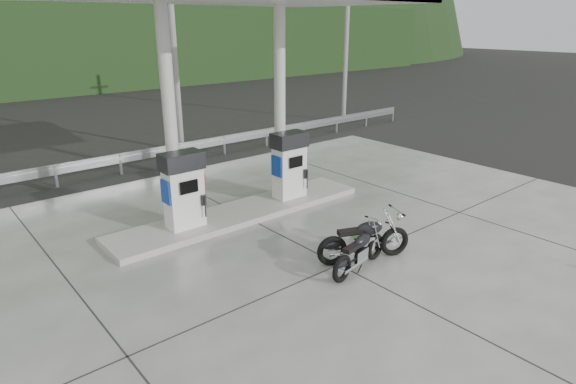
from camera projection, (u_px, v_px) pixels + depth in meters
ground at (306, 249)px, 10.64m from camera, size 160.00×160.00×0.00m
forecourt_apron at (307, 249)px, 10.64m from camera, size 18.00×14.00×0.02m
pump_island at (242, 213)px, 12.42m from camera, size 7.00×1.40×0.15m
gas_pump_left at (184, 190)px, 11.12m from camera, size 0.95×0.55×1.80m
gas_pump_right at (289, 165)px, 13.05m from camera, size 0.95×0.55×1.80m
canopy_column_left at (170, 119)px, 10.88m from camera, size 0.30×0.30×5.00m
canopy_column_right at (280, 104)px, 12.81m from camera, size 0.30×0.30×5.00m
guardrail at (148, 149)px, 16.19m from camera, size 26.00×0.16×1.42m
road at (112, 149)px, 18.96m from camera, size 60.00×7.00×0.01m
utility_pole_b at (174, 43)px, 17.38m from camera, size 0.22×0.22×8.00m
utility_pole_c at (346, 38)px, 22.81m from camera, size 0.22×0.22×8.00m
tree_band at (0, 50)px, 31.34m from camera, size 80.00×6.00×6.00m
motorcycle_left at (359, 252)px, 9.59m from camera, size 1.75×0.82×0.80m
motorcycle_right at (364, 240)px, 9.97m from camera, size 2.03×1.30×0.92m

